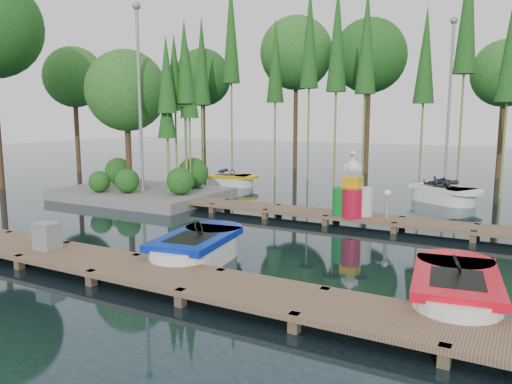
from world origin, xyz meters
The scene contains 15 objects.
ground_plane centered at (0.00, 0.00, 0.00)m, with size 90.00×90.00×0.00m, color #1D2F36.
near_dock centered at (0.00, -4.50, 0.23)m, with size 18.00×1.50×0.50m.
far_dock centered at (1.00, 2.50, 0.23)m, with size 15.00×1.20×0.50m.
island centered at (-6.30, 3.29, 3.18)m, with size 6.20×4.20×6.75m.
tree_screen centered at (-2.04, 10.60, 6.12)m, with size 34.42×18.53×10.31m.
lamp_island centered at (-5.50, 2.50, 4.26)m, with size 0.30×0.30×7.25m.
lamp_rear centered at (4.00, 11.00, 4.26)m, with size 0.30×0.30×7.25m.
boat_blue centered at (0.87, -2.88, 0.29)m, with size 1.77×3.15×1.00m.
boat_red centered at (6.29, -2.99, 0.29)m, with size 1.79×3.18×1.01m.
boat_yellow_far centered at (-4.85, 7.66, 0.26)m, with size 2.68×1.63×1.25m.
boat_white_far centered at (4.46, 7.87, 0.31)m, with size 3.13×2.62×1.36m.
utility_cabinet centered at (-2.02, -4.50, 0.60)m, with size 0.49×0.41×0.60m, color gray.
yellow_barrel centered at (2.59, 2.50, 0.70)m, with size 0.54×0.54×0.81m, color #D0A00A.
drum_cluster centered at (2.71, 2.35, 0.86)m, with size 1.11×1.02×1.92m.
seagull_post centered at (3.70, 2.50, 0.87)m, with size 0.53×0.28×0.84m.
Camera 1 is at (7.27, -11.64, 3.26)m, focal length 35.00 mm.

